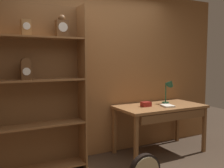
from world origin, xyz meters
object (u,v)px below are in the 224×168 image
Objects in this scene: workbench at (161,111)px; bookshelf at (23,89)px; desk_lamp at (170,86)px; open_repair_manual at (167,106)px; toolbox_small at (146,104)px.

bookshelf is at bearing 176.45° from workbench.
desk_lamp is 1.94× the size of open_repair_manual.
workbench is 0.47m from desk_lamp.
toolbox_small is at bearing -2.19° from bookshelf.
bookshelf is 2.34m from desk_lamp.
open_repair_manual is (0.04, -0.10, 0.09)m from workbench.
bookshelf is at bearing 179.79° from desk_lamp.
open_repair_manual is (2.11, -0.23, -0.35)m from bookshelf.
open_repair_manual reaches higher than workbench.
toolbox_small is at bearing 163.10° from open_repair_manual.
toolbox_small is at bearing 166.90° from workbench.
desk_lamp is 0.42m from open_repair_manual.
desk_lamp is 0.58m from toolbox_small.
workbench is 0.29m from toolbox_small.
toolbox_small is (-0.25, 0.06, 0.12)m from workbench.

